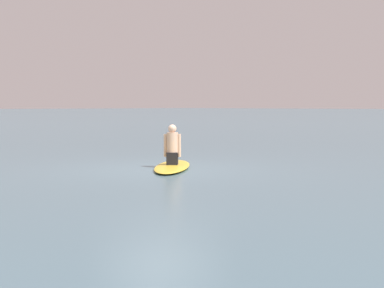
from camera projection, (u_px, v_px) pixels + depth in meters
ground_plane at (160, 169)px, 12.98m from camera, size 400.00×400.00×0.00m
surfboard at (172, 166)px, 13.24m from camera, size 2.76×2.52×0.09m
person_paddler at (172, 146)px, 13.21m from camera, size 0.41×0.40×0.95m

